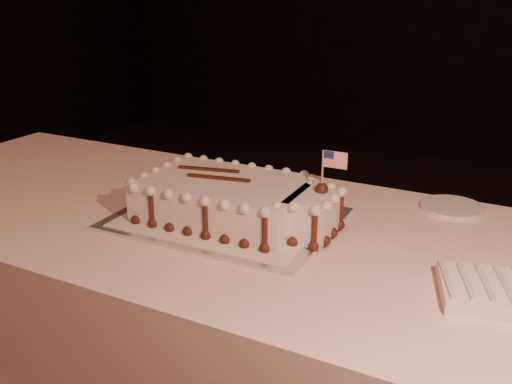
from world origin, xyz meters
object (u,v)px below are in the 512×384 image
at_px(sheet_cake, 236,200).
at_px(napkin_stack, 503,292).
at_px(cake_board, 226,219).
at_px(side_plate, 452,208).
at_px(banquet_table, 280,368).

xyz_separation_m(sheet_cake, napkin_stack, (0.59, -0.08, -0.04)).
xyz_separation_m(cake_board, side_plate, (0.46, 0.32, 0.00)).
xyz_separation_m(napkin_stack, side_plate, (-0.15, 0.40, -0.01)).
distance_m(sheet_cake, side_plate, 0.54).
bearing_deg(banquet_table, sheet_cake, -178.70).
bearing_deg(side_plate, banquet_table, -135.54).
bearing_deg(banquet_table, side_plate, 44.46).
distance_m(banquet_table, sheet_cake, 0.45).
height_order(banquet_table, napkin_stack, napkin_stack).
bearing_deg(banquet_table, cake_board, -178.73).
distance_m(banquet_table, napkin_stack, 0.62).
relative_size(cake_board, napkin_stack, 2.03).
bearing_deg(sheet_cake, napkin_stack, -8.05).
height_order(banquet_table, side_plate, side_plate).
relative_size(banquet_table, cake_board, 4.73).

